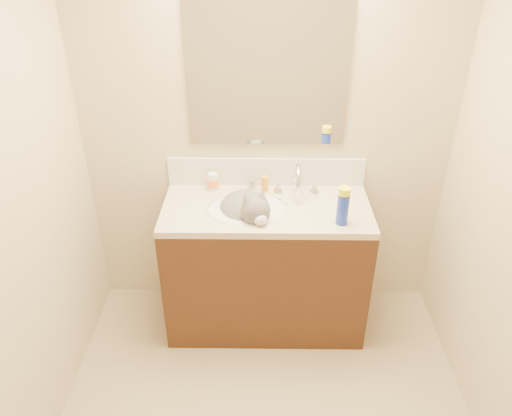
{
  "coord_description": "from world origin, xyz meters",
  "views": [
    {
      "loc": [
        -0.03,
        -1.48,
        2.34
      ],
      "look_at": [
        -0.06,
        0.92,
        0.88
      ],
      "focal_mm": 35.0,
      "sensor_mm": 36.0,
      "label": 1
    }
  ],
  "objects_px": {
    "cat": "(247,212)",
    "amber_bottle": "(265,184)",
    "basin": "(246,219)",
    "spray_can": "(343,210)",
    "vanity_cabinet": "(266,269)",
    "faucet": "(297,182)",
    "pill_bottle": "(213,182)",
    "silver_jar": "(252,184)"
  },
  "relations": [
    {
      "from": "cat",
      "to": "amber_bottle",
      "type": "relative_size",
      "value": 4.69
    },
    {
      "from": "basin",
      "to": "spray_can",
      "type": "xyz_separation_m",
      "value": [
        0.53,
        -0.14,
        0.16
      ]
    },
    {
      "from": "basin",
      "to": "cat",
      "type": "xyz_separation_m",
      "value": [
        0.01,
        0.01,
        0.05
      ]
    },
    {
      "from": "vanity_cabinet",
      "to": "cat",
      "type": "bearing_deg",
      "value": -169.49
    },
    {
      "from": "vanity_cabinet",
      "to": "spray_can",
      "type": "relative_size",
      "value": 6.91
    },
    {
      "from": "faucet",
      "to": "amber_bottle",
      "type": "distance_m",
      "value": 0.2
    },
    {
      "from": "pill_bottle",
      "to": "amber_bottle",
      "type": "xyz_separation_m",
      "value": [
        0.31,
        -0.02,
        -0.0
      ]
    },
    {
      "from": "vanity_cabinet",
      "to": "amber_bottle",
      "type": "height_order",
      "value": "amber_bottle"
    },
    {
      "from": "vanity_cabinet",
      "to": "faucet",
      "type": "distance_m",
      "value": 0.58
    },
    {
      "from": "vanity_cabinet",
      "to": "pill_bottle",
      "type": "distance_m",
      "value": 0.63
    },
    {
      "from": "amber_bottle",
      "to": "faucet",
      "type": "bearing_deg",
      "value": -13.39
    },
    {
      "from": "silver_jar",
      "to": "spray_can",
      "type": "distance_m",
      "value": 0.63
    },
    {
      "from": "spray_can",
      "to": "faucet",
      "type": "bearing_deg",
      "value": 126.25
    },
    {
      "from": "cat",
      "to": "spray_can",
      "type": "bearing_deg",
      "value": -40.49
    },
    {
      "from": "pill_bottle",
      "to": "silver_jar",
      "type": "relative_size",
      "value": 1.83
    },
    {
      "from": "basin",
      "to": "cat",
      "type": "distance_m",
      "value": 0.05
    },
    {
      "from": "basin",
      "to": "pill_bottle",
      "type": "height_order",
      "value": "pill_bottle"
    },
    {
      "from": "vanity_cabinet",
      "to": "amber_bottle",
      "type": "xyz_separation_m",
      "value": [
        -0.01,
        0.18,
        0.5
      ]
    },
    {
      "from": "cat",
      "to": "silver_jar",
      "type": "distance_m",
      "value": 0.24
    },
    {
      "from": "vanity_cabinet",
      "to": "cat",
      "type": "distance_m",
      "value": 0.44
    },
    {
      "from": "vanity_cabinet",
      "to": "silver_jar",
      "type": "relative_size",
      "value": 20.67
    },
    {
      "from": "faucet",
      "to": "spray_can",
      "type": "relative_size",
      "value": 1.61
    },
    {
      "from": "basin",
      "to": "cat",
      "type": "height_order",
      "value": "cat"
    },
    {
      "from": "vanity_cabinet",
      "to": "silver_jar",
      "type": "bearing_deg",
      "value": 111.96
    },
    {
      "from": "silver_jar",
      "to": "spray_can",
      "type": "height_order",
      "value": "spray_can"
    },
    {
      "from": "vanity_cabinet",
      "to": "amber_bottle",
      "type": "bearing_deg",
      "value": 93.25
    },
    {
      "from": "cat",
      "to": "vanity_cabinet",
      "type": "bearing_deg",
      "value": -13.77
    },
    {
      "from": "spray_can",
      "to": "pill_bottle",
      "type": "bearing_deg",
      "value": 152.94
    },
    {
      "from": "faucet",
      "to": "spray_can",
      "type": "distance_m",
      "value": 0.38
    },
    {
      "from": "faucet",
      "to": "amber_bottle",
      "type": "bearing_deg",
      "value": 166.61
    },
    {
      "from": "cat",
      "to": "pill_bottle",
      "type": "xyz_separation_m",
      "value": [
        -0.21,
        0.22,
        0.08
      ]
    },
    {
      "from": "basin",
      "to": "faucet",
      "type": "bearing_deg",
      "value": 29.12
    },
    {
      "from": "cat",
      "to": "spray_can",
      "type": "distance_m",
      "value": 0.55
    },
    {
      "from": "faucet",
      "to": "cat",
      "type": "bearing_deg",
      "value": -151.57
    },
    {
      "from": "pill_bottle",
      "to": "spray_can",
      "type": "distance_m",
      "value": 0.82
    },
    {
      "from": "basin",
      "to": "faucet",
      "type": "relative_size",
      "value": 1.61
    },
    {
      "from": "cat",
      "to": "silver_jar",
      "type": "relative_size",
      "value": 8.09
    },
    {
      "from": "basin",
      "to": "faucet",
      "type": "height_order",
      "value": "faucet"
    },
    {
      "from": "vanity_cabinet",
      "to": "pill_bottle",
      "type": "relative_size",
      "value": 11.28
    },
    {
      "from": "spray_can",
      "to": "silver_jar",
      "type": "bearing_deg",
      "value": 141.88
    },
    {
      "from": "basin",
      "to": "amber_bottle",
      "type": "bearing_deg",
      "value": 62.7
    },
    {
      "from": "pill_bottle",
      "to": "basin",
      "type": "bearing_deg",
      "value": -48.69
    }
  ]
}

